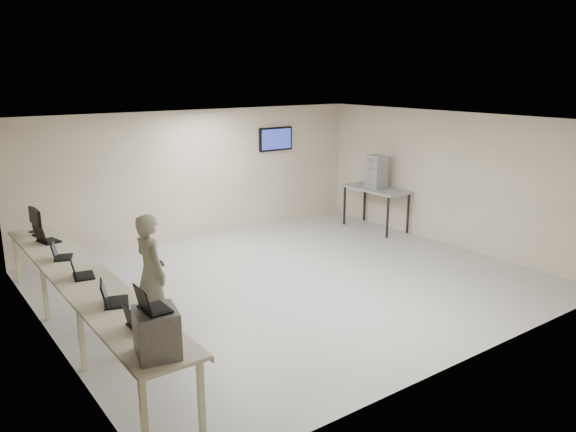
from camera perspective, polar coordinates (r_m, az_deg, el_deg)
room at (r=9.55m, az=0.67°, el=1.37°), size 8.01×7.01×2.81m
workbench at (r=8.13m, az=-20.14°, el=-6.19°), size 0.76×6.00×0.90m
equipment_box at (r=5.64m, az=-13.20°, el=-11.45°), size 0.48×0.52×0.47m
laptop_on_box at (r=5.50m, az=-13.88°, el=-8.75°), size 0.27×0.33×0.26m
laptop_0 at (r=6.30m, az=-15.08°, el=-10.42°), size 0.28×0.34×0.27m
laptop_1 at (r=7.00m, az=-17.53°, el=-7.97°), size 0.42×0.45×0.30m
laptop_2 at (r=8.02m, az=-20.45°, el=-5.39°), size 0.36×0.40×0.28m
laptop_3 at (r=8.91m, az=-22.19°, el=-3.63°), size 0.37×0.39×0.26m
laptop_4 at (r=9.84m, az=-23.45°, el=-2.07°), size 0.38×0.42×0.29m
monitor_near at (r=10.29m, az=-24.18°, el=-0.33°), size 0.20×0.46×0.45m
monitor_far at (r=10.54m, az=-24.46°, el=-0.15°), size 0.19×0.42×0.42m
soldier at (r=8.10m, az=-13.74°, el=-5.63°), size 0.45×0.64×1.69m
side_table at (r=13.15m, az=8.94°, el=2.52°), size 0.76×1.62×0.97m
storage_bins at (r=13.05m, az=8.95°, el=4.46°), size 0.36×0.40×0.77m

